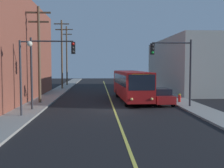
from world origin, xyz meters
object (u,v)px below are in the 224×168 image
fire_hydrant (179,98)px  parked_car_black (140,87)px  parked_car_red (160,96)px  traffic_signal_right_corner (174,60)px  street_lamp_left (23,67)px  city_bus (131,84)px  parked_car_silver (148,89)px  utility_pole_near (39,50)px  utility_pole_mid (62,51)px  utility_pole_far (67,53)px  traffic_signal_left_corner (50,60)px

fire_hydrant → parked_car_black: bearing=101.4°
fire_hydrant → parked_car_red: bearing=-158.1°
traffic_signal_right_corner → street_lamp_left: (-12.24, -3.94, -0.56)m
city_bus → parked_car_silver: bearing=58.8°
parked_car_red → fire_hydrant: parked_car_red is taller
utility_pole_near → fire_hydrant: 14.88m
utility_pole_mid → utility_pole_far: utility_pole_far is taller
parked_car_black → traffic_signal_right_corner: (0.80, -13.99, 3.46)m
street_lamp_left → fire_hydrant: size_ratio=6.55×
street_lamp_left → fire_hydrant: street_lamp_left is taller
utility_pole_far → street_lamp_left: 32.41m
parked_car_red → traffic_signal_left_corner: (-10.11, -3.08, 3.46)m
parked_car_red → street_lamp_left: street_lamp_left is taller
parked_car_red → fire_hydrant: 2.34m
parked_car_silver → utility_pole_far: 22.90m
utility_pole_near → fire_hydrant: size_ratio=11.29×
parked_car_silver → traffic_signal_left_corner: traffic_signal_left_corner is taller
utility_pole_mid → fire_hydrant: bearing=-50.9°
parked_car_black → utility_pole_near: utility_pole_near is taller
utility_pole_far → fire_hydrant: bearing=-61.0°
utility_pole_far → fire_hydrant: size_ratio=13.27×
utility_pole_far → utility_pole_near: bearing=-89.8°
parked_car_black → traffic_signal_right_corner: bearing=-86.7°
city_bus → parked_car_silver: 5.31m
parked_car_silver → parked_car_red: bearing=-91.6°
utility_pole_mid → street_lamp_left: utility_pole_mid is taller
parked_car_black → street_lamp_left: street_lamp_left is taller
utility_pole_near → street_lamp_left: size_ratio=1.72×
parked_car_red → fire_hydrant: (2.15, 0.87, -0.26)m
parked_car_black → traffic_signal_left_corner: size_ratio=0.74×
fire_hydrant → parked_car_silver: bearing=105.7°
utility_pole_far → traffic_signal_right_corner: 31.15m
utility_pole_far → traffic_signal_left_corner: bearing=-86.3°
traffic_signal_right_corner → street_lamp_left: size_ratio=1.09×
utility_pole_mid → parked_car_silver: bearing=-40.5°
utility_pole_mid → street_lamp_left: (0.33, -24.03, -2.39)m
city_bus → utility_pole_far: bearing=112.4°
parked_car_red → traffic_signal_left_corner: traffic_signal_left_corner is taller
parked_car_red → parked_car_silver: size_ratio=1.00×
traffic_signal_left_corner → fire_hydrant: 13.41m
fire_hydrant → traffic_signal_right_corner: bearing=-116.8°
parked_car_black → utility_pole_near: bearing=-138.0°
parked_car_black → utility_pole_far: (-11.93, 14.38, 5.40)m
parked_car_red → parked_car_silver: same height
parked_car_red → utility_pole_far: size_ratio=0.40×
parked_car_black → utility_pole_near: 16.55m
utility_pole_near → utility_pole_mid: utility_pole_mid is taller
utility_pole_near → utility_pole_far: utility_pole_far is taller
traffic_signal_right_corner → fire_hydrant: 4.90m
street_lamp_left → fire_hydrant: bearing=26.4°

